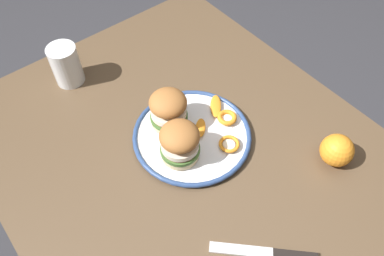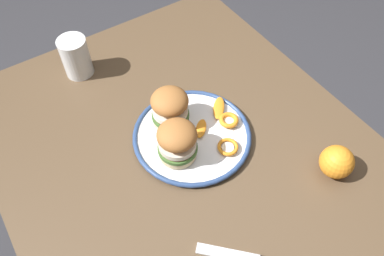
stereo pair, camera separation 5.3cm
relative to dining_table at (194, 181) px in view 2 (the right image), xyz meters
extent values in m
cube|color=brown|center=(0.00, 0.00, 0.09)|extent=(1.12, 0.86, 0.03)
cube|color=brown|center=(-0.50, -0.37, -0.27)|extent=(0.06, 0.06, 0.69)
cube|color=brown|center=(-0.50, 0.37, -0.27)|extent=(0.06, 0.06, 0.69)
cylinder|color=white|center=(-0.06, 0.03, 0.11)|extent=(0.27, 0.27, 0.01)
torus|color=navy|center=(-0.06, 0.03, 0.12)|extent=(0.30, 0.30, 0.01)
cylinder|color=white|center=(-0.06, 0.03, 0.12)|extent=(0.21, 0.21, 0.00)
cylinder|color=beige|center=(-0.03, -0.03, 0.13)|extent=(0.09, 0.09, 0.02)
cylinder|color=#477033|center=(-0.03, -0.03, 0.15)|extent=(0.09, 0.09, 0.01)
cylinder|color=#BC3828|center=(-0.03, -0.03, 0.16)|extent=(0.08, 0.08, 0.01)
cylinder|color=silver|center=(-0.03, -0.03, 0.17)|extent=(0.09, 0.09, 0.01)
ellipsoid|color=#A36633|center=(-0.03, -0.03, 0.20)|extent=(0.12, 0.12, 0.05)
cylinder|color=beige|center=(-0.12, 0.01, 0.13)|extent=(0.09, 0.09, 0.02)
cylinder|color=#477033|center=(-0.12, 0.01, 0.15)|extent=(0.09, 0.09, 0.01)
cylinder|color=#BC3828|center=(-0.12, 0.01, 0.16)|extent=(0.08, 0.08, 0.01)
cylinder|color=silver|center=(-0.12, 0.01, 0.17)|extent=(0.09, 0.09, 0.01)
ellipsoid|color=#A36633|center=(-0.12, 0.01, 0.20)|extent=(0.11, 0.11, 0.05)
torus|color=orange|center=(-0.04, 0.13, 0.13)|extent=(0.07, 0.07, 0.01)
cylinder|color=#F4E5C6|center=(-0.04, 0.13, 0.13)|extent=(0.03, 0.03, 0.00)
ellipsoid|color=orange|center=(-0.08, 0.13, 0.13)|extent=(0.08, 0.07, 0.01)
ellipsoid|color=orange|center=(-0.05, 0.06, 0.13)|extent=(0.06, 0.06, 0.01)
torus|color=orange|center=(0.03, 0.08, 0.13)|extent=(0.06, 0.06, 0.01)
cylinder|color=#F4E5C6|center=(0.03, 0.08, 0.13)|extent=(0.03, 0.03, 0.00)
cylinder|color=white|center=(-0.43, -0.11, 0.16)|extent=(0.08, 0.08, 0.11)
cylinder|color=orange|center=(-0.43, -0.11, 0.13)|extent=(0.07, 0.07, 0.05)
sphere|color=orange|center=(0.21, 0.25, 0.15)|extent=(0.08, 0.08, 0.08)
cube|color=silver|center=(0.23, -0.07, 0.11)|extent=(0.11, 0.11, 0.01)
camera|label=1|loc=(0.38, -0.32, 0.89)|focal=35.75mm
camera|label=2|loc=(0.41, -0.28, 0.89)|focal=35.75mm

